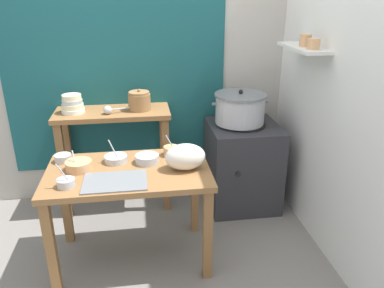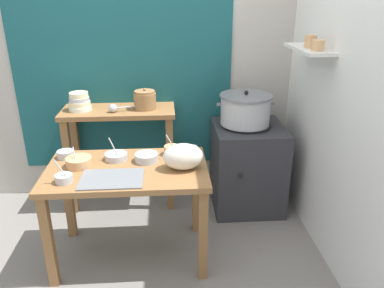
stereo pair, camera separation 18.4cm
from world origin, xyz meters
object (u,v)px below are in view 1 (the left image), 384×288
(ladle, at_px, (109,110))
(prep_bowl_0, at_px, (79,165))
(prep_table, at_px, (129,184))
(prep_bowl_2, at_px, (66,182))
(prep_bowl_3, at_px, (63,158))
(clay_pot, at_px, (139,101))
(stove_block, at_px, (242,165))
(prep_bowl_4, at_px, (116,158))
(prep_bowl_5, at_px, (190,150))
(bowl_stack_enamel, at_px, (72,104))
(prep_bowl_6, at_px, (172,150))
(prep_bowl_1, at_px, (147,158))
(back_shelf_table, at_px, (114,135))
(steamer_pot, at_px, (240,108))
(serving_tray, at_px, (115,182))
(plastic_bag, at_px, (185,157))

(ladle, bearing_deg, prep_bowl_0, -105.12)
(prep_table, height_order, ladle, ladle)
(prep_bowl_2, height_order, prep_bowl_3, prep_bowl_2)
(clay_pot, relative_size, prep_bowl_3, 1.61)
(stove_block, bearing_deg, prep_bowl_4, -154.49)
(clay_pot, relative_size, prep_bowl_5, 1.81)
(prep_bowl_5, bearing_deg, bowl_stack_enamel, 147.34)
(prep_bowl_6, bearing_deg, prep_bowl_2, -150.70)
(prep_table, distance_m, bowl_stack_enamel, 0.97)
(stove_block, bearing_deg, prep_bowl_1, -146.91)
(prep_table, xyz_separation_m, prep_bowl_3, (-0.45, 0.20, 0.14))
(ladle, relative_size, prep_bowl_6, 1.69)
(prep_bowl_1, relative_size, prep_bowl_4, 0.96)
(prep_bowl_3, distance_m, prep_bowl_5, 0.91)
(back_shelf_table, relative_size, prep_bowl_1, 5.78)
(prep_table, distance_m, prep_bowl_6, 0.40)
(clay_pot, bearing_deg, prep_bowl_3, -133.39)
(prep_bowl_1, bearing_deg, steamer_pot, 35.31)
(prep_bowl_3, distance_m, prep_bowl_4, 0.37)
(prep_bowl_3, relative_size, prep_bowl_4, 0.68)
(prep_bowl_1, bearing_deg, prep_bowl_4, 168.35)
(clay_pot, height_order, ladle, clay_pot)
(prep_table, xyz_separation_m, bowl_stack_enamel, (-0.45, 0.78, 0.36))
(prep_table, relative_size, serving_tray, 2.75)
(clay_pot, bearing_deg, prep_table, -97.35)
(back_shelf_table, relative_size, plastic_bag, 3.52)
(steamer_pot, bearing_deg, back_shelf_table, 174.17)
(prep_bowl_3, xyz_separation_m, prep_bowl_4, (0.37, -0.05, -0.00))
(prep_table, height_order, serving_tray, serving_tray)
(prep_table, height_order, prep_bowl_6, prep_bowl_6)
(steamer_pot, distance_m, prep_bowl_3, 1.49)
(serving_tray, bearing_deg, steamer_pot, 39.43)
(back_shelf_table, bearing_deg, clay_pot, 0.00)
(prep_bowl_6, bearing_deg, back_shelf_table, 127.23)
(steamer_pot, bearing_deg, ladle, 178.61)
(prep_bowl_5, bearing_deg, steamer_pot, 43.79)
(prep_bowl_5, bearing_deg, prep_table, -156.08)
(prep_bowl_2, bearing_deg, stove_block, 31.67)
(plastic_bag, relative_size, prep_bowl_3, 2.33)
(back_shelf_table, height_order, plastic_bag, plastic_bag)
(prep_bowl_4, relative_size, prep_bowl_5, 1.66)
(plastic_bag, distance_m, prep_bowl_2, 0.77)
(prep_bowl_5, bearing_deg, back_shelf_table, 135.03)
(back_shelf_table, xyz_separation_m, ladle, (-0.02, -0.08, 0.26))
(prep_bowl_0, bearing_deg, serving_tray, -41.04)
(back_shelf_table, relative_size, ladle, 3.46)
(back_shelf_table, xyz_separation_m, plastic_bag, (0.51, -0.83, 0.13))
(back_shelf_table, height_order, serving_tray, back_shelf_table)
(prep_table, xyz_separation_m, prep_bowl_6, (0.31, 0.20, 0.15))
(clay_pot, distance_m, plastic_bag, 0.89)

